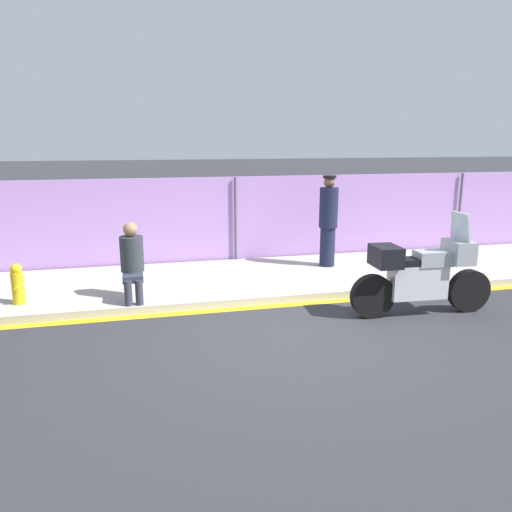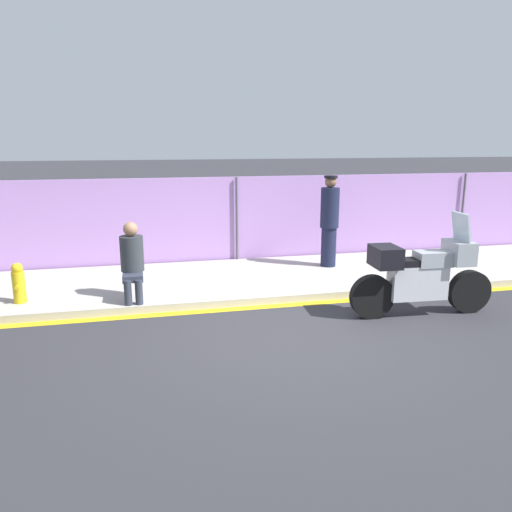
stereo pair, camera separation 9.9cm
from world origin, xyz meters
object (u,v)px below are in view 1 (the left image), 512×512
(officer_standing, at_px, (328,220))
(person_seated_on_curb, at_px, (132,258))
(motorcycle, at_px, (421,274))
(fire_hydrant, at_px, (18,284))

(officer_standing, xyz_separation_m, person_seated_on_curb, (-3.72, -1.27, -0.25))
(motorcycle, xyz_separation_m, officer_standing, (-0.43, 2.65, 0.41))
(person_seated_on_curb, distance_m, fire_hydrant, 1.74)
(motorcycle, bearing_deg, person_seated_on_curb, 164.82)
(fire_hydrant, bearing_deg, person_seated_on_curb, -5.70)
(motorcycle, height_order, person_seated_on_curb, motorcycle)
(motorcycle, height_order, officer_standing, officer_standing)
(motorcycle, distance_m, officer_standing, 2.72)
(motorcycle, xyz_separation_m, fire_hydrant, (-5.85, 1.56, -0.19))
(officer_standing, xyz_separation_m, fire_hydrant, (-5.42, -1.10, -0.60))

